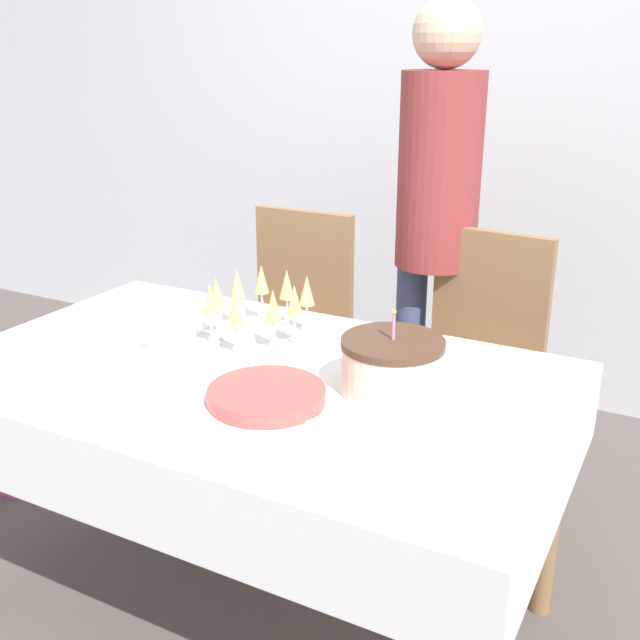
{
  "coord_description": "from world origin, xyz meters",
  "views": [
    {
      "loc": [
        0.97,
        -1.46,
        1.53
      ],
      "look_at": [
        0.13,
        0.12,
        0.88
      ],
      "focal_mm": 42.0,
      "sensor_mm": 36.0,
      "label": 1
    }
  ],
  "objects_px": {
    "champagne_tray": "(259,310)",
    "gift_bag": "(2,444)",
    "person_standing": "(438,207)",
    "birthday_cake": "(392,366)",
    "dining_chair_far_right": "(473,367)",
    "plate_stack_main": "(267,395)",
    "dining_chair_far_left": "(290,331)"
  },
  "relations": [
    {
      "from": "birthday_cake",
      "to": "champagne_tray",
      "type": "xyz_separation_m",
      "value": [
        -0.46,
        0.14,
        0.02
      ]
    },
    {
      "from": "dining_chair_far_right",
      "to": "person_standing",
      "type": "height_order",
      "value": "person_standing"
    },
    {
      "from": "dining_chair_far_left",
      "to": "birthday_cake",
      "type": "height_order",
      "value": "dining_chair_far_left"
    },
    {
      "from": "dining_chair_far_right",
      "to": "person_standing",
      "type": "bearing_deg",
      "value": 139.73
    },
    {
      "from": "plate_stack_main",
      "to": "champagne_tray",
      "type": "bearing_deg",
      "value": 124.69
    },
    {
      "from": "dining_chair_far_left",
      "to": "birthday_cake",
      "type": "bearing_deg",
      "value": -46.05
    },
    {
      "from": "dining_chair_far_right",
      "to": "person_standing",
      "type": "relative_size",
      "value": 0.58
    },
    {
      "from": "dining_chair_far_right",
      "to": "gift_bag",
      "type": "height_order",
      "value": "dining_chair_far_right"
    },
    {
      "from": "champagne_tray",
      "to": "birthday_cake",
      "type": "bearing_deg",
      "value": -17.16
    },
    {
      "from": "dining_chair_far_left",
      "to": "gift_bag",
      "type": "xyz_separation_m",
      "value": [
        -0.85,
        -0.65,
        -0.38
      ]
    },
    {
      "from": "person_standing",
      "to": "gift_bag",
      "type": "bearing_deg",
      "value": -147.95
    },
    {
      "from": "plate_stack_main",
      "to": "dining_chair_far_right",
      "type": "bearing_deg",
      "value": 76.45
    },
    {
      "from": "person_standing",
      "to": "birthday_cake",
      "type": "bearing_deg",
      "value": -76.26
    },
    {
      "from": "dining_chair_far_left",
      "to": "champagne_tray",
      "type": "distance_m",
      "value": 0.71
    },
    {
      "from": "dining_chair_far_left",
      "to": "dining_chair_far_right",
      "type": "relative_size",
      "value": 1.0
    },
    {
      "from": "plate_stack_main",
      "to": "birthday_cake",
      "type": "bearing_deg",
      "value": 38.91
    },
    {
      "from": "champagne_tray",
      "to": "plate_stack_main",
      "type": "distance_m",
      "value": 0.41
    },
    {
      "from": "dining_chair_far_right",
      "to": "champagne_tray",
      "type": "relative_size",
      "value": 2.67
    },
    {
      "from": "dining_chair_far_left",
      "to": "plate_stack_main",
      "type": "xyz_separation_m",
      "value": [
        0.48,
        -0.93,
        0.24
      ]
    },
    {
      "from": "champagne_tray",
      "to": "gift_bag",
      "type": "xyz_separation_m",
      "value": [
        -1.1,
        -0.06,
        -0.68
      ]
    },
    {
      "from": "plate_stack_main",
      "to": "gift_bag",
      "type": "distance_m",
      "value": 1.49
    },
    {
      "from": "dining_chair_far_right",
      "to": "dining_chair_far_left",
      "type": "bearing_deg",
      "value": 179.97
    },
    {
      "from": "dining_chair_far_right",
      "to": "birthday_cake",
      "type": "relative_size",
      "value": 4.0
    },
    {
      "from": "dining_chair_far_right",
      "to": "champagne_tray",
      "type": "distance_m",
      "value": 0.81
    },
    {
      "from": "person_standing",
      "to": "gift_bag",
      "type": "height_order",
      "value": "person_standing"
    },
    {
      "from": "dining_chair_far_left",
      "to": "champagne_tray",
      "type": "height_order",
      "value": "dining_chair_far_left"
    },
    {
      "from": "champagne_tray",
      "to": "plate_stack_main",
      "type": "height_order",
      "value": "champagne_tray"
    },
    {
      "from": "dining_chair_far_left",
      "to": "person_standing",
      "type": "distance_m",
      "value": 0.71
    },
    {
      "from": "champagne_tray",
      "to": "gift_bag",
      "type": "height_order",
      "value": "champagne_tray"
    },
    {
      "from": "birthday_cake",
      "to": "plate_stack_main",
      "type": "height_order",
      "value": "birthday_cake"
    },
    {
      "from": "person_standing",
      "to": "dining_chair_far_left",
      "type": "bearing_deg",
      "value": -159.47
    },
    {
      "from": "gift_bag",
      "to": "birthday_cake",
      "type": "bearing_deg",
      "value": -3.05
    }
  ]
}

